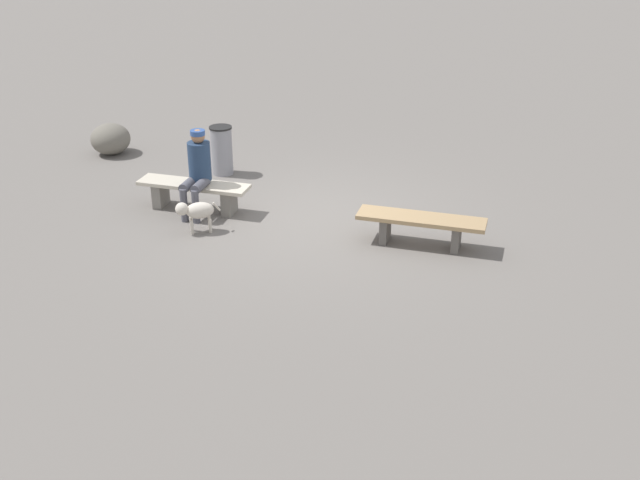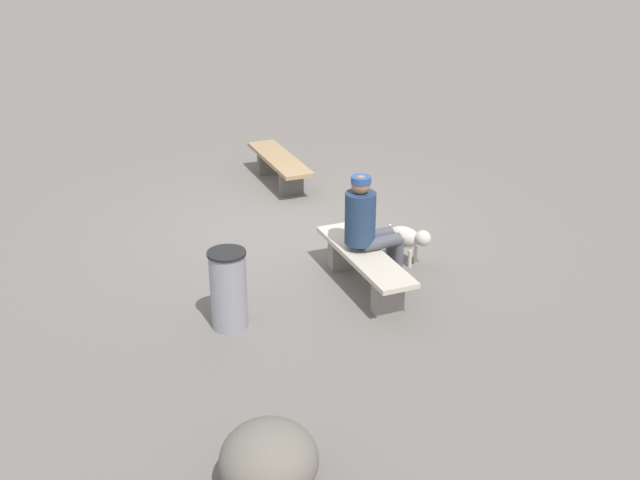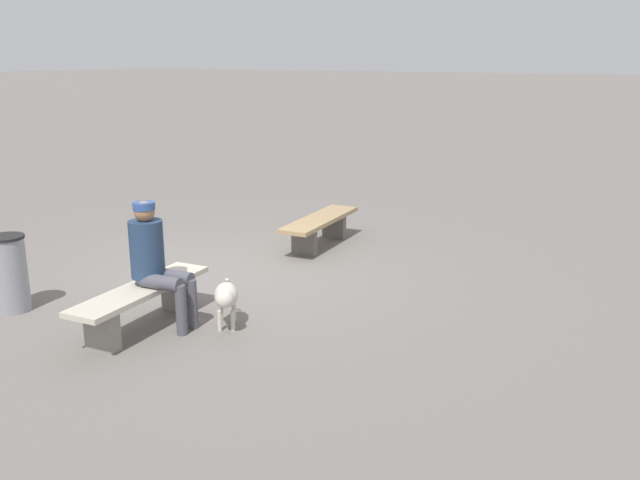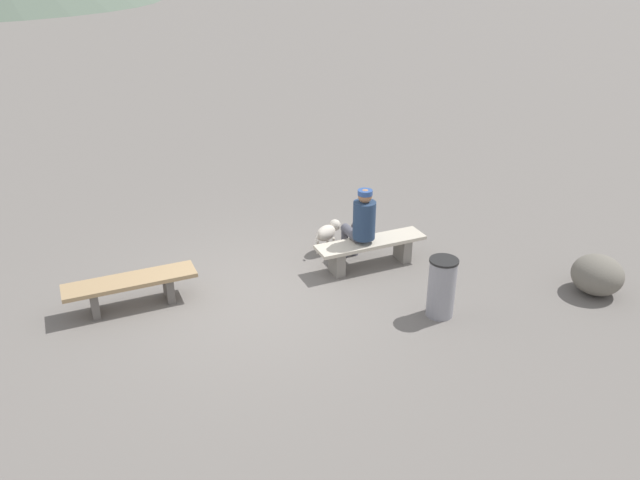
{
  "view_description": "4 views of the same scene",
  "coord_description": "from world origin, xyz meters",
  "px_view_note": "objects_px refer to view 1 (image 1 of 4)",
  "views": [
    {
      "loc": [
        -4.17,
        10.21,
        4.84
      ],
      "look_at": [
        -0.79,
        1.74,
        0.54
      ],
      "focal_mm": 44.13,
      "sensor_mm": 36.0,
      "label": 1
    },
    {
      "loc": [
        8.98,
        -2.35,
        4.06
      ],
      "look_at": [
        1.32,
        0.01,
        0.41
      ],
      "focal_mm": 42.34,
      "sensor_mm": 36.0,
      "label": 2
    },
    {
      "loc": [
        6.57,
        5.31,
        2.73
      ],
      "look_at": [
        0.29,
        1.53,
        0.74
      ],
      "focal_mm": 38.31,
      "sensor_mm": 36.0,
      "label": 3
    },
    {
      "loc": [
        -1.63,
        -7.73,
        4.72
      ],
      "look_at": [
        1.08,
        0.47,
        0.53
      ],
      "focal_mm": 35.34,
      "sensor_mm": 36.0,
      "label": 4
    }
  ],
  "objects_px": {
    "bench_right": "(194,191)",
    "seated_person": "(197,167)",
    "trash_bin": "(222,150)",
    "bench_left": "(421,224)",
    "dog": "(196,211)",
    "boulder": "(111,139)"
  },
  "relations": [
    {
      "from": "seated_person",
      "to": "trash_bin",
      "type": "bearing_deg",
      "value": -79.66
    },
    {
      "from": "bench_left",
      "to": "bench_right",
      "type": "bearing_deg",
      "value": -4.58
    },
    {
      "from": "bench_right",
      "to": "seated_person",
      "type": "xyz_separation_m",
      "value": [
        -0.14,
        0.08,
        0.44
      ]
    },
    {
      "from": "seated_person",
      "to": "boulder",
      "type": "height_order",
      "value": "seated_person"
    },
    {
      "from": "bench_left",
      "to": "dog",
      "type": "relative_size",
      "value": 3.26
    },
    {
      "from": "dog",
      "to": "trash_bin",
      "type": "bearing_deg",
      "value": -106.06
    },
    {
      "from": "boulder",
      "to": "dog",
      "type": "bearing_deg",
      "value": 142.57
    },
    {
      "from": "bench_right",
      "to": "trash_bin",
      "type": "xyz_separation_m",
      "value": [
        0.37,
        -1.61,
        0.12
      ]
    },
    {
      "from": "trash_bin",
      "to": "bench_right",
      "type": "bearing_deg",
      "value": 102.89
    },
    {
      "from": "bench_right",
      "to": "seated_person",
      "type": "distance_m",
      "value": 0.47
    },
    {
      "from": "bench_right",
      "to": "seated_person",
      "type": "bearing_deg",
      "value": 146.08
    },
    {
      "from": "bench_left",
      "to": "seated_person",
      "type": "bearing_deg",
      "value": -3.3
    },
    {
      "from": "seated_person",
      "to": "boulder",
      "type": "bearing_deg",
      "value": -38.58
    },
    {
      "from": "seated_person",
      "to": "dog",
      "type": "relative_size",
      "value": 2.34
    },
    {
      "from": "dog",
      "to": "seated_person",
      "type": "bearing_deg",
      "value": -99.45
    },
    {
      "from": "bench_left",
      "to": "bench_right",
      "type": "distance_m",
      "value": 3.63
    },
    {
      "from": "seated_person",
      "to": "boulder",
      "type": "distance_m",
      "value": 3.52
    },
    {
      "from": "trash_bin",
      "to": "seated_person",
      "type": "bearing_deg",
      "value": 106.79
    },
    {
      "from": "dog",
      "to": "boulder",
      "type": "height_order",
      "value": "boulder"
    },
    {
      "from": "bench_left",
      "to": "trash_bin",
      "type": "height_order",
      "value": "trash_bin"
    },
    {
      "from": "seated_person",
      "to": "trash_bin",
      "type": "xyz_separation_m",
      "value": [
        0.51,
        -1.68,
        -0.33
      ]
    },
    {
      "from": "seated_person",
      "to": "dog",
      "type": "bearing_deg",
      "value": 109.68
    }
  ]
}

